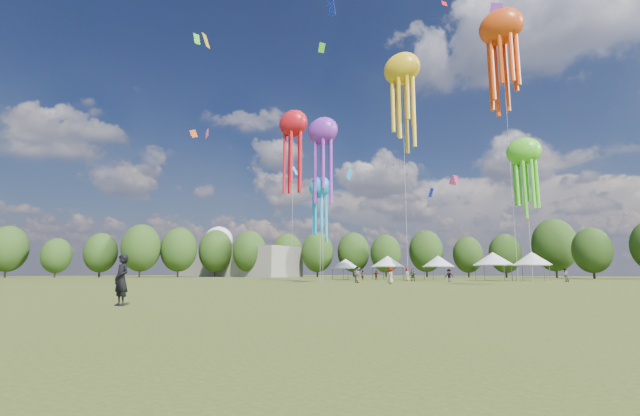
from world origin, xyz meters
The scene contains 10 objects.
ground centered at (0.00, 0.00, 0.00)m, with size 300.00×300.00×0.00m, color #384416.
observer_main centered at (7.65, -1.96, 0.94)m, with size 0.68×0.45×1.87m, color black.
spectator_near centered at (-4.81, 32.59, 0.94)m, with size 0.91×0.71×1.87m, color gray.
spectators_far centered at (-1.27, 45.76, 0.86)m, with size 27.43×23.33×1.85m.
festival_tents centered at (-3.59, 55.42, 3.07)m, with size 34.14×9.75×4.22m.
show_kites centered at (-2.21, 35.71, 21.62)m, with size 36.71×13.60×31.92m.
small_kites centered at (-0.61, 40.26, 31.51)m, with size 71.51×57.27×46.16m.
treeline centered at (-3.87, 62.51, 6.54)m, with size 201.57×95.24×13.43m.
hangar centered at (-72.00, 72.00, 4.00)m, with size 40.00×12.00×8.00m, color gray.
radome centered at (-88.00, 78.00, 9.99)m, with size 9.00×9.00×16.00m.
Camera 1 is at (23.15, -9.86, 1.20)m, focal length 23.94 mm.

